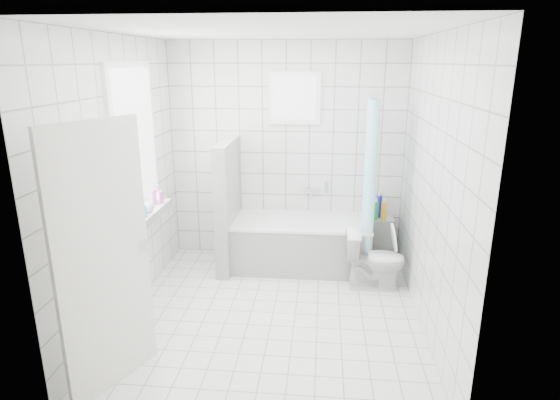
# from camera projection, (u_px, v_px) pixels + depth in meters

# --- Properties ---
(ground) EXTENTS (3.00, 3.00, 0.00)m
(ground) POSITION_uv_depth(u_px,v_px,m) (273.00, 313.00, 4.57)
(ground) COLOR white
(ground) RESTS_ON ground
(ceiling) EXTENTS (3.00, 3.00, 0.00)m
(ceiling) POSITION_uv_depth(u_px,v_px,m) (272.00, 31.00, 3.83)
(ceiling) COLOR white
(ceiling) RESTS_ON ground
(wall_back) EXTENTS (2.80, 0.02, 2.60)m
(wall_back) POSITION_uv_depth(u_px,v_px,m) (286.00, 153.00, 5.63)
(wall_back) COLOR white
(wall_back) RESTS_ON ground
(wall_front) EXTENTS (2.80, 0.02, 2.60)m
(wall_front) POSITION_uv_depth(u_px,v_px,m) (245.00, 248.00, 2.77)
(wall_front) COLOR white
(wall_front) RESTS_ON ground
(wall_left) EXTENTS (0.02, 3.00, 2.60)m
(wall_left) POSITION_uv_depth(u_px,v_px,m) (122.00, 181.00, 4.32)
(wall_left) COLOR white
(wall_left) RESTS_ON ground
(wall_right) EXTENTS (0.02, 3.00, 2.60)m
(wall_right) POSITION_uv_depth(u_px,v_px,m) (432.00, 188.00, 4.07)
(wall_right) COLOR white
(wall_right) RESTS_ON ground
(window_left) EXTENTS (0.01, 0.90, 1.40)m
(window_left) POSITION_uv_depth(u_px,v_px,m) (137.00, 143.00, 4.52)
(window_left) COLOR white
(window_left) RESTS_ON wall_left
(window_back) EXTENTS (0.50, 0.01, 0.50)m
(window_back) POSITION_uv_depth(u_px,v_px,m) (294.00, 98.00, 5.39)
(window_back) COLOR white
(window_back) RESTS_ON wall_back
(window_sill) EXTENTS (0.18, 1.02, 0.08)m
(window_sill) POSITION_uv_depth(u_px,v_px,m) (147.00, 216.00, 4.73)
(window_sill) COLOR white
(window_sill) RESTS_ON wall_left
(door) EXTENTS (0.37, 0.74, 2.00)m
(door) POSITION_uv_depth(u_px,v_px,m) (104.00, 261.00, 3.32)
(door) COLOR silver
(door) RESTS_ON ground
(bathtub) EXTENTS (1.59, 0.77, 0.58)m
(bathtub) POSITION_uv_depth(u_px,v_px,m) (301.00, 243.00, 5.54)
(bathtub) COLOR white
(bathtub) RESTS_ON ground
(partition_wall) EXTENTS (0.15, 0.85, 1.50)m
(partition_wall) POSITION_uv_depth(u_px,v_px,m) (228.00, 205.00, 5.44)
(partition_wall) COLOR white
(partition_wall) RESTS_ON ground
(tiled_ledge) EXTENTS (0.40, 0.24, 0.55)m
(tiled_ledge) POSITION_uv_depth(u_px,v_px,m) (375.00, 239.00, 5.71)
(tiled_ledge) COLOR white
(tiled_ledge) RESTS_ON ground
(toilet) EXTENTS (0.63, 0.36, 0.64)m
(toilet) POSITION_uv_depth(u_px,v_px,m) (375.00, 260.00, 5.01)
(toilet) COLOR white
(toilet) RESTS_ON ground
(curtain_rod) EXTENTS (0.02, 0.80, 0.02)m
(curtain_rod) POSITION_uv_depth(u_px,v_px,m) (372.00, 97.00, 4.96)
(curtain_rod) COLOR silver
(curtain_rod) RESTS_ON wall_back
(shower_curtain) EXTENTS (0.14, 0.48, 1.78)m
(shower_curtain) POSITION_uv_depth(u_px,v_px,m) (369.00, 182.00, 5.10)
(shower_curtain) COLOR #56D9FC
(shower_curtain) RESTS_ON curtain_rod
(tub_faucet) EXTENTS (0.18, 0.06, 0.06)m
(tub_faucet) POSITION_uv_depth(u_px,v_px,m) (311.00, 190.00, 5.69)
(tub_faucet) COLOR silver
(tub_faucet) RESTS_ON wall_back
(sill_bottles) EXTENTS (0.15, 0.78, 0.29)m
(sill_bottles) POSITION_uv_depth(u_px,v_px,m) (143.00, 205.00, 4.57)
(sill_bottles) COLOR #C94E80
(sill_bottles) RESTS_ON window_sill
(ledge_bottles) EXTENTS (0.18, 0.19, 0.27)m
(ledge_bottles) POSITION_uv_depth(u_px,v_px,m) (378.00, 209.00, 5.57)
(ledge_bottles) COLOR #FFAB1A
(ledge_bottles) RESTS_ON tiled_ledge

